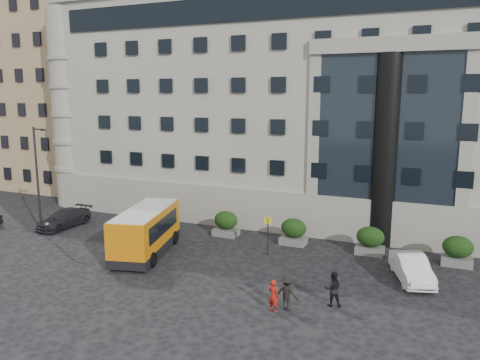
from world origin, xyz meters
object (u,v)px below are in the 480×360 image
object	(u,v)px
parked_car_d	(101,187)
pedestrian_a	(273,296)
street_lamp	(38,176)
hedge_a	(166,216)
red_truck	(96,186)
hedge_b	(226,223)
pedestrian_b	(333,289)
white_taxi	(411,268)
minibus	(146,229)
bus_stop_sign	(268,229)
pedestrian_c	(287,293)
parked_car_c	(64,218)
hedge_e	(458,251)
hedge_d	(370,240)
hedge_c	(294,231)

from	to	relation	value
parked_car_d	pedestrian_a	xyz separation A→B (m)	(25.48, -18.47, 0.04)
street_lamp	hedge_a	bearing A→B (deg)	31.16
red_truck	parked_car_d	world-z (taller)	red_truck
parked_car_d	hedge_b	bearing A→B (deg)	-32.35
red_truck	pedestrian_b	bearing A→B (deg)	-17.32
white_taxi	minibus	bearing A→B (deg)	168.58
street_lamp	pedestrian_a	xyz separation A→B (m)	(20.42, -5.47, -3.57)
bus_stop_sign	pedestrian_a	world-z (taller)	bus_stop_sign
hedge_a	pedestrian_c	xyz separation A→B (m)	(13.03, -9.85, -0.07)
parked_car_c	parked_car_d	size ratio (longest dim) A/B	0.86
hedge_e	street_lamp	bearing A→B (deg)	-170.52
red_truck	parked_car_d	xyz separation A→B (m)	(-0.92, 1.94, -0.52)
hedge_d	pedestrian_a	bearing A→B (deg)	-106.90
hedge_b	hedge_e	distance (m)	15.60
pedestrian_a	hedge_c	bearing A→B (deg)	-57.17
hedge_e	parked_car_c	xyz separation A→B (m)	(-28.30, -2.94, -0.25)
hedge_e	minibus	distance (m)	19.57
bus_stop_sign	parked_car_d	world-z (taller)	bus_stop_sign
street_lamp	pedestrian_a	bearing A→B (deg)	-15.00
red_truck	pedestrian_c	distance (m)	29.83
street_lamp	parked_car_c	size ratio (longest dim) A/B	1.70
hedge_a	pedestrian_b	distance (m)	17.25
hedge_c	hedge_d	size ratio (longest dim) A/B	1.00
hedge_b	pedestrian_a	xyz separation A→B (m)	(7.28, -10.27, -0.13)
white_taxi	pedestrian_a	distance (m)	8.89
bus_stop_sign	minibus	world-z (taller)	minibus
hedge_d	parked_car_c	world-z (taller)	hedge_d
bus_stop_sign	parked_car_c	xyz separation A→B (m)	(-17.00, -0.14, -1.05)
bus_stop_sign	red_truck	distance (m)	23.41
hedge_e	street_lamp	world-z (taller)	street_lamp
pedestrian_a	hedge_e	bearing A→B (deg)	-107.62
street_lamp	bus_stop_sign	bearing A→B (deg)	6.54
pedestrian_b	pedestrian_c	distance (m)	2.35
parked_car_c	pedestrian_a	distance (m)	21.28
parked_car_c	pedestrian_b	xyz separation A→B (m)	(22.48, -5.62, 0.21)
hedge_d	white_taxi	xyz separation A→B (m)	(2.76, -3.61, -0.19)
bus_stop_sign	minibus	distance (m)	7.96
hedge_b	bus_stop_sign	xyz separation A→B (m)	(4.30, -2.80, 0.80)
hedge_c	hedge_d	bearing A→B (deg)	0.00
hedge_a	bus_stop_sign	bearing A→B (deg)	-16.42
parked_car_d	parked_car_c	bearing A→B (deg)	-71.82
pedestrian_b	hedge_c	bearing A→B (deg)	-78.38
hedge_d	minibus	distance (m)	14.68
hedge_c	street_lamp	bearing A→B (deg)	-165.33
parked_car_c	pedestrian_a	xyz separation A→B (m)	(19.98, -7.33, 0.12)
hedge_c	pedestrian_b	world-z (taller)	hedge_c
bus_stop_sign	pedestrian_c	bearing A→B (deg)	-63.44
minibus	pedestrian_a	size ratio (longest dim) A/B	4.70
parked_car_c	pedestrian_c	xyz separation A→B (m)	(20.53, -6.91, 0.18)
street_lamp	pedestrian_c	bearing A→B (deg)	-13.55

